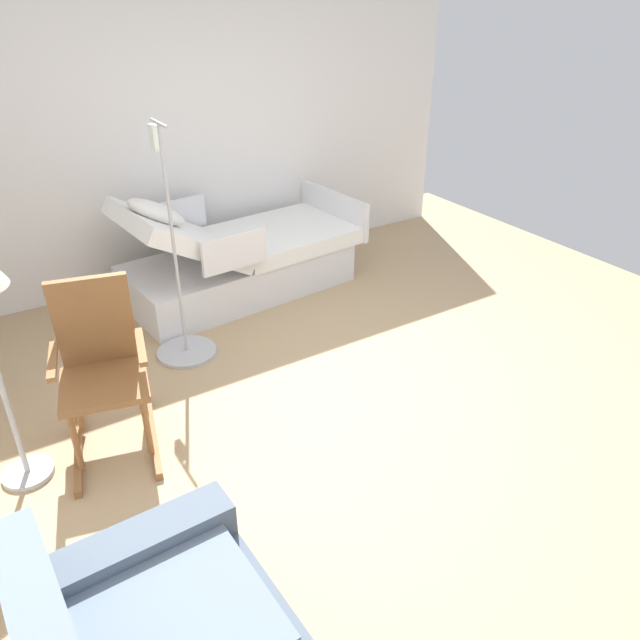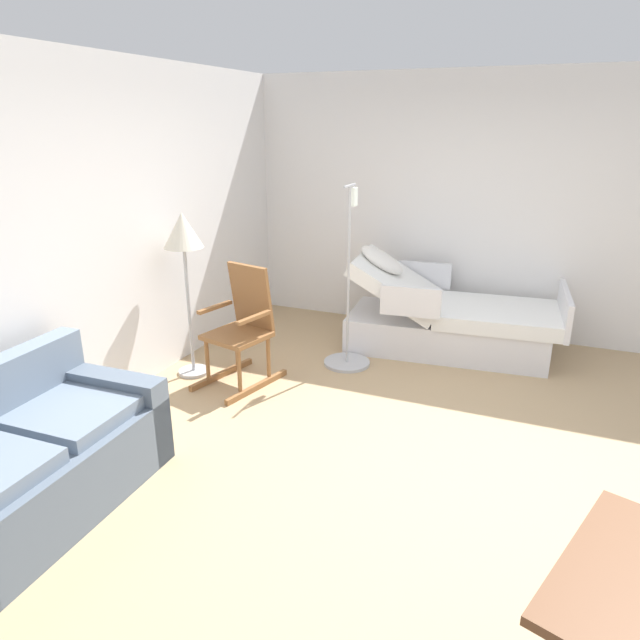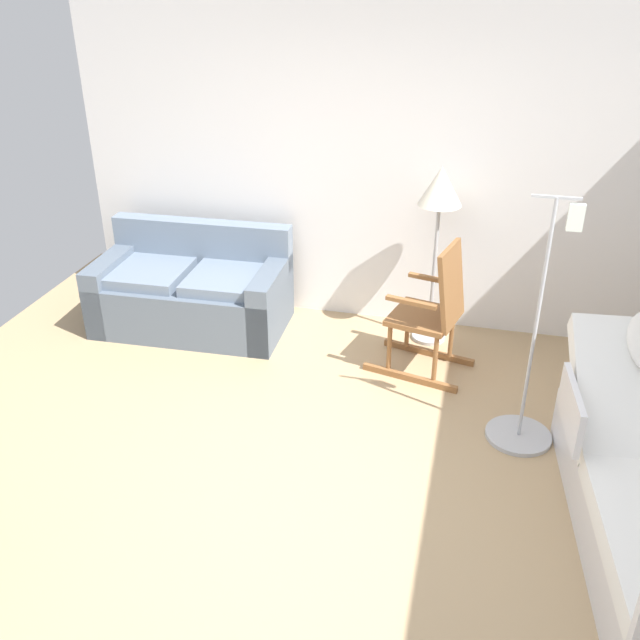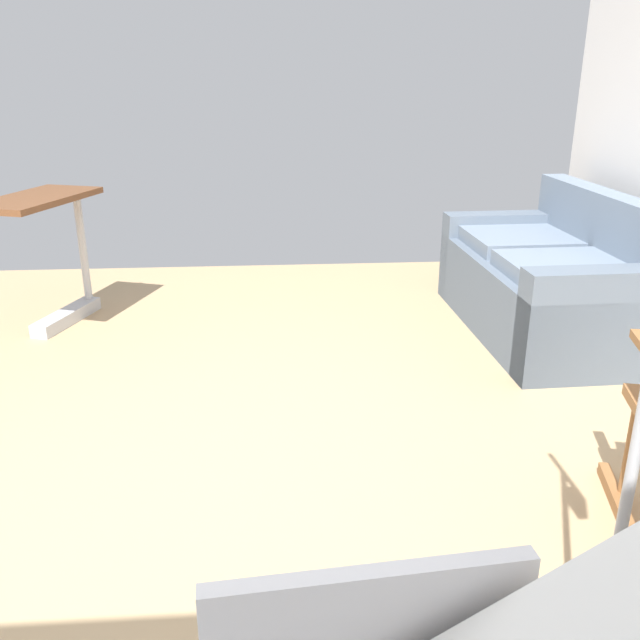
{
  "view_description": "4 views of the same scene",
  "coord_description": "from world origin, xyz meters",
  "px_view_note": "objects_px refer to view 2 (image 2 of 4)",
  "views": [
    {
      "loc": [
        -2.64,
        2.15,
        2.47
      ],
      "look_at": [
        -0.13,
        0.57,
        0.81
      ],
      "focal_mm": 34.57,
      "sensor_mm": 36.0,
      "label": 1
    },
    {
      "loc": [
        -3.53,
        -0.76,
        2.21
      ],
      "look_at": [
        0.16,
        0.76,
        0.8
      ],
      "focal_mm": 31.87,
      "sensor_mm": 36.0,
      "label": 2
    },
    {
      "loc": [
        0.79,
        -3.12,
        2.9
      ],
      "look_at": [
        -0.15,
        0.73,
        0.82
      ],
      "focal_mm": 39.34,
      "sensor_mm": 36.0,
      "label": 3
    },
    {
      "loc": [
        2.27,
        0.22,
        1.52
      ],
      "look_at": [
        -0.21,
        0.41,
        0.61
      ],
      "focal_mm": 38.0,
      "sensor_mm": 36.0,
      "label": 4
    }
  ],
  "objects_px": {
    "floor_lamp": "(184,242)",
    "iv_pole": "(348,340)",
    "hospital_bed": "(447,321)",
    "rocking_chair": "(243,327)",
    "couch": "(24,466)"
  },
  "relations": [
    {
      "from": "hospital_bed",
      "to": "rocking_chair",
      "type": "xyz_separation_m",
      "value": [
        -1.42,
        1.53,
        0.2
      ]
    },
    {
      "from": "iv_pole",
      "to": "rocking_chair",
      "type": "bearing_deg",
      "value": 133.52
    },
    {
      "from": "floor_lamp",
      "to": "iv_pole",
      "type": "xyz_separation_m",
      "value": [
        0.74,
        -1.24,
        -0.98
      ]
    },
    {
      "from": "hospital_bed",
      "to": "iv_pole",
      "type": "distance_m",
      "value": 1.09
    },
    {
      "from": "hospital_bed",
      "to": "floor_lamp",
      "type": "bearing_deg",
      "value": 125.76
    },
    {
      "from": "rocking_chair",
      "to": "floor_lamp",
      "type": "height_order",
      "value": "floor_lamp"
    },
    {
      "from": "couch",
      "to": "floor_lamp",
      "type": "xyz_separation_m",
      "value": [
        2.02,
        0.24,
        0.92
      ]
    },
    {
      "from": "rocking_chair",
      "to": "iv_pole",
      "type": "height_order",
      "value": "iv_pole"
    },
    {
      "from": "hospital_bed",
      "to": "floor_lamp",
      "type": "relative_size",
      "value": 1.44
    },
    {
      "from": "hospital_bed",
      "to": "couch",
      "type": "distance_m",
      "value": 3.93
    },
    {
      "from": "hospital_bed",
      "to": "rocking_chair",
      "type": "relative_size",
      "value": 2.03
    },
    {
      "from": "hospital_bed",
      "to": "iv_pole",
      "type": "xyz_separation_m",
      "value": [
        -0.73,
        0.8,
        -0.06
      ]
    },
    {
      "from": "couch",
      "to": "rocking_chair",
      "type": "bearing_deg",
      "value": -7.62
    },
    {
      "from": "couch",
      "to": "floor_lamp",
      "type": "distance_m",
      "value": 2.24
    },
    {
      "from": "couch",
      "to": "iv_pole",
      "type": "relative_size",
      "value": 0.96
    }
  ]
}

